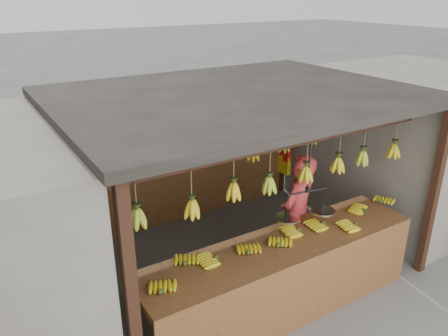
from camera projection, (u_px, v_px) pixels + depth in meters
ground at (235, 260)px, 6.13m from camera, size 80.00×80.00×0.00m
stall at (223, 119)px, 5.64m from camera, size 4.30×3.30×2.40m
neighbor_right at (412, 140)px, 7.46m from camera, size 3.00×3.00×2.30m
counter at (289, 263)px, 4.85m from camera, size 3.60×0.78×0.96m
hanging_bananas at (237, 152)px, 5.51m from camera, size 3.60×2.24×0.38m
balance_scale at (306, 211)px, 5.06m from camera, size 0.75×0.36×0.92m
vendor at (297, 216)px, 5.62m from camera, size 0.70×0.58×1.66m
bag_bundles at (285, 144)px, 7.77m from camera, size 0.08×0.26×1.17m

